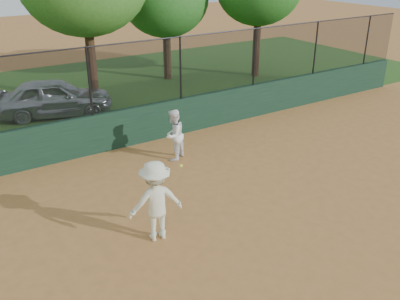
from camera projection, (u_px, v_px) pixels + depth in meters
ground at (225, 248)px, 9.16m from camera, size 80.00×80.00×0.00m
back_wall at (110, 131)px, 13.52m from camera, size 26.00×0.20×1.20m
grass_strip at (56, 99)px, 18.38m from camera, size 36.00×12.00×0.01m
parked_car at (54, 98)px, 16.28m from camera, size 4.38×2.80×1.39m
player_second at (174, 135)px, 12.80m from camera, size 0.92×0.87×1.51m
player_main at (156, 201)px, 9.16m from camera, size 1.25×0.85×1.78m
fence_assembly at (105, 78)px, 12.84m from camera, size 26.00×0.06×2.00m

